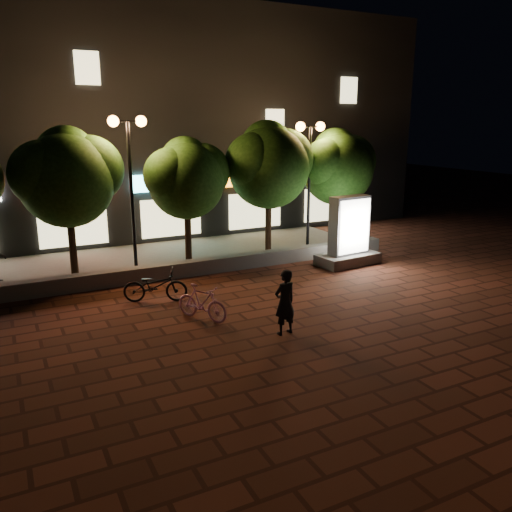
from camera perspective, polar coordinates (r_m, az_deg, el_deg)
ground at (r=14.14m, az=-1.97°, el=-6.35°), size 80.00×80.00×0.00m
retaining_wall at (r=17.59m, az=-7.46°, el=-1.35°), size 16.00×0.45×0.50m
sidewalk at (r=19.95m, az=-9.84°, el=-0.14°), size 16.00×5.00×0.08m
building_block at (r=25.58m, az=-14.79°, el=14.06°), size 28.00×8.12×11.30m
tree_left at (r=17.66m, az=-20.16°, el=8.51°), size 3.60×3.00×4.89m
tree_mid at (r=18.57m, az=-7.67°, el=8.83°), size 3.24×2.70×4.50m
tree_right at (r=19.87m, az=1.47°, el=10.34°), size 3.72×3.10×5.07m
tree_far_right at (r=21.57m, az=9.09°, el=9.99°), size 3.48×2.90×4.76m
street_lamp_left at (r=17.69m, az=-13.87°, el=10.89°), size 1.26×0.36×5.18m
street_lamp_right at (r=20.45m, az=5.98°, el=11.31°), size 1.26×0.36×4.98m
ad_kiosk at (r=18.95m, az=10.23°, el=2.08°), size 2.42×1.40×2.51m
scooter_pink at (r=13.61m, az=-6.01°, el=-5.16°), size 1.20×1.58×0.95m
rider at (r=12.56m, az=3.22°, el=-5.13°), size 0.65×0.48×1.65m
scooter_parked at (r=15.15m, az=-11.11°, el=-3.24°), size 1.94×1.28×0.96m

